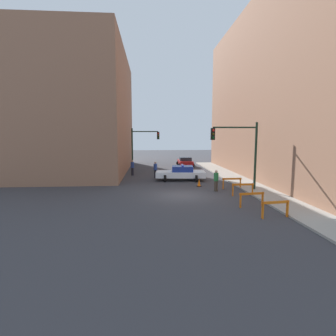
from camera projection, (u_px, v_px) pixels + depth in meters
ground_plane at (182, 195)px, 18.93m from camera, size 120.00×120.00×0.00m
sidewalk_right at (265, 193)px, 19.37m from camera, size 2.40×44.00×0.12m
building_corner_left at (67, 113)px, 31.07m from camera, size 14.00×20.00×14.00m
building_right at (303, 94)px, 26.77m from camera, size 12.00×28.00×17.05m
traffic_light_near at (241, 146)px, 20.10m from camera, size 3.64×0.35×5.20m
traffic_light_far at (141, 143)px, 32.22m from camera, size 3.44×0.35×5.20m
police_car at (181, 173)px, 25.24m from camera, size 4.85×2.64×1.52m
parked_car_near at (185, 162)px, 36.82m from camera, size 2.32×4.33×1.31m
pedestrian_crossing at (155, 170)px, 26.65m from camera, size 0.51×0.51×1.66m
pedestrian_corner at (132, 167)px, 28.45m from camera, size 0.51×0.51×1.66m
pedestrian_sidewalk at (216, 180)px, 20.26m from camera, size 0.47×0.47×1.66m
barrier_front at (275, 206)px, 13.70m from camera, size 1.59×0.35×0.90m
barrier_mid at (252, 197)px, 15.75m from camera, size 1.59×0.33×0.90m
barrier_back at (243, 187)px, 18.71m from camera, size 1.60×0.16×0.90m
barrier_corner at (232, 181)px, 21.18m from camera, size 1.60×0.22×0.90m
traffic_cone at (199, 183)px, 22.23m from camera, size 0.36×0.36×0.66m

